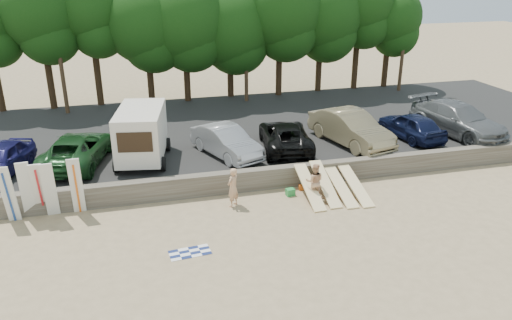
% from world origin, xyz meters
% --- Properties ---
extents(ground, '(120.00, 120.00, 0.00)m').
position_xyz_m(ground, '(0.00, 0.00, 0.00)').
color(ground, tan).
rests_on(ground, ground).
extents(seawall, '(44.00, 0.50, 1.00)m').
position_xyz_m(seawall, '(0.00, 3.00, 0.50)').
color(seawall, '#6B6356').
rests_on(seawall, ground).
extents(parking_lot, '(44.00, 14.50, 0.70)m').
position_xyz_m(parking_lot, '(0.00, 10.50, 0.35)').
color(parking_lot, '#282828').
rests_on(parking_lot, ground).
extents(treeline, '(32.38, 6.64, 9.15)m').
position_xyz_m(treeline, '(0.44, 17.44, 6.49)').
color(treeline, '#382616').
rests_on(treeline, parking_lot).
extents(utility_poles, '(25.80, 0.26, 9.00)m').
position_xyz_m(utility_poles, '(2.00, 16.00, 5.43)').
color(utility_poles, '#473321').
rests_on(utility_poles, parking_lot).
extents(box_trailer, '(2.94, 4.44, 2.64)m').
position_xyz_m(box_trailer, '(-5.64, 6.17, 2.18)').
color(box_trailer, beige).
rests_on(box_trailer, parking_lot).
extents(car_0, '(2.92, 4.63, 1.47)m').
position_xyz_m(car_0, '(-12.05, 6.14, 1.44)').
color(car_0, '#16154A').
rests_on(car_0, parking_lot).
extents(car_1, '(3.73, 5.85, 1.50)m').
position_xyz_m(car_1, '(-8.74, 6.58, 1.45)').
color(car_1, '#153B19').
rests_on(car_1, parking_lot).
extents(car_2, '(3.19, 4.84, 1.51)m').
position_xyz_m(car_2, '(-1.53, 5.82, 1.45)').
color(car_2, '#959499').
rests_on(car_2, parking_lot).
extents(car_3, '(3.18, 5.48, 1.44)m').
position_xyz_m(car_3, '(1.65, 6.04, 1.42)').
color(car_3, black).
rests_on(car_3, parking_lot).
extents(car_4, '(3.16, 5.71, 1.78)m').
position_xyz_m(car_4, '(5.27, 5.87, 1.59)').
color(car_4, '#817352').
rests_on(car_4, parking_lot).
extents(car_5, '(2.35, 4.55, 1.48)m').
position_xyz_m(car_5, '(8.90, 5.82, 1.44)').
color(car_5, black).
rests_on(car_5, parking_lot).
extents(car_6, '(3.72, 6.45, 1.76)m').
position_xyz_m(car_6, '(11.85, 5.82, 1.58)').
color(car_6, '#56595C').
rests_on(car_6, parking_lot).
extents(surfboard_upright_0, '(0.54, 0.60, 2.56)m').
position_xyz_m(surfboard_upright_0, '(-11.07, 2.36, 1.28)').
color(surfboard_upright_0, silver).
rests_on(surfboard_upright_0, ground).
extents(surfboard_upright_1, '(0.56, 0.58, 2.57)m').
position_xyz_m(surfboard_upright_1, '(-10.44, 2.62, 1.28)').
color(surfboard_upright_1, silver).
rests_on(surfboard_upright_1, ground).
extents(surfboard_upright_2, '(0.54, 0.82, 2.51)m').
position_xyz_m(surfboard_upright_2, '(-9.94, 2.59, 1.26)').
color(surfboard_upright_2, silver).
rests_on(surfboard_upright_2, ground).
extents(surfboard_upright_3, '(0.56, 0.75, 2.53)m').
position_xyz_m(surfboard_upright_3, '(-9.54, 2.43, 1.27)').
color(surfboard_upright_3, silver).
rests_on(surfboard_upright_3, ground).
extents(surfboard_upright_4, '(0.52, 0.54, 2.57)m').
position_xyz_m(surfboard_upright_4, '(-8.51, 2.51, 1.29)').
color(surfboard_upright_4, silver).
rests_on(surfboard_upright_4, ground).
extents(surfboard_low_0, '(0.56, 2.84, 1.11)m').
position_xyz_m(surfboard_low_0, '(1.34, 1.46, 0.55)').
color(surfboard_low_0, beige).
rests_on(surfboard_low_0, ground).
extents(surfboard_low_1, '(0.56, 2.81, 1.17)m').
position_xyz_m(surfboard_low_1, '(2.12, 1.55, 0.59)').
color(surfboard_low_1, beige).
rests_on(surfboard_low_1, ground).
extents(surfboard_low_2, '(0.56, 2.91, 0.88)m').
position_xyz_m(surfboard_low_2, '(2.81, 1.41, 0.44)').
color(surfboard_low_2, beige).
rests_on(surfboard_low_2, ground).
extents(surfboard_low_3, '(0.56, 2.91, 0.87)m').
position_xyz_m(surfboard_low_3, '(3.51, 1.31, 0.44)').
color(surfboard_low_3, beige).
rests_on(surfboard_low_3, ground).
extents(beachgoer_a, '(0.76, 0.74, 1.76)m').
position_xyz_m(beachgoer_a, '(-2.12, 1.59, 0.88)').
color(beachgoer_a, tan).
rests_on(beachgoer_a, ground).
extents(beachgoer_b, '(0.97, 0.86, 1.67)m').
position_xyz_m(beachgoer_b, '(1.53, 1.38, 0.83)').
color(beachgoer_b, tan).
rests_on(beachgoer_b, ground).
extents(cooler, '(0.41, 0.34, 0.32)m').
position_xyz_m(cooler, '(0.61, 1.95, 0.16)').
color(cooler, '#268E3F').
rests_on(cooler, ground).
extents(gear_bag, '(0.34, 0.30, 0.22)m').
position_xyz_m(gear_bag, '(1.34, 2.40, 0.11)').
color(gear_bag, '#C75617').
rests_on(gear_bag, ground).
extents(beach_towel, '(1.64, 1.64, 0.00)m').
position_xyz_m(beach_towel, '(-4.45, -1.68, 0.01)').
color(beach_towel, white).
rests_on(beach_towel, ground).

